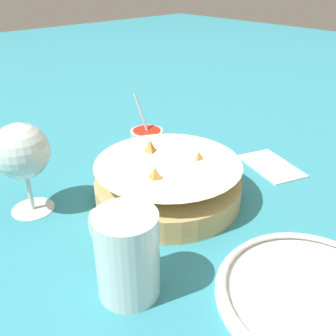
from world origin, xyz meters
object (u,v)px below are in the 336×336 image
beer_mug (126,257)px  side_plate (312,294)px  wine_glass (22,154)px  food_basket (168,183)px  sauce_cup (147,137)px

beer_mug → side_plate: (-0.16, -0.15, -0.04)m
side_plate → wine_glass: bearing=21.9°
food_basket → beer_mug: bearing=123.8°
food_basket → wine_glass: (0.12, 0.18, 0.07)m
food_basket → beer_mug: size_ratio=2.06×
food_basket → wine_glass: wine_glass is taller
sauce_cup → side_plate: (-0.46, 0.13, -0.01)m
sauce_cup → beer_mug: size_ratio=0.95×
wine_glass → beer_mug: wine_glass is taller
food_basket → sauce_cup: (0.19, -0.11, -0.01)m
beer_mug → wine_glass: bearing=2.5°
wine_glass → beer_mug: size_ratio=1.26×
food_basket → side_plate: (-0.27, 0.02, -0.02)m
beer_mug → side_plate: size_ratio=0.51×
sauce_cup → wine_glass: (-0.06, 0.29, 0.08)m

